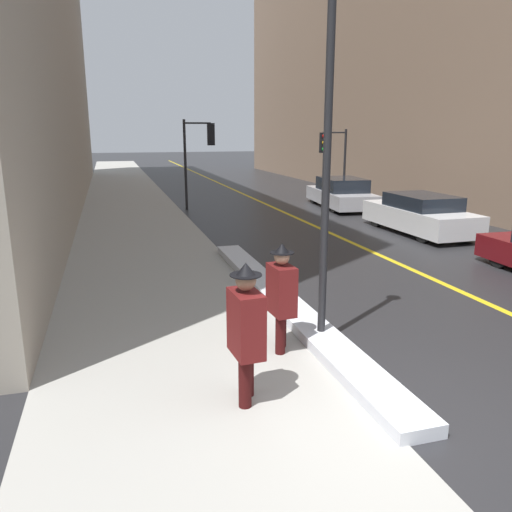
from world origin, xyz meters
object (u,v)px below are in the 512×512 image
Objects in this scene: lamp_post at (328,124)px; traffic_light_near at (201,145)px; pedestrian_nearside at (281,293)px; pedestrian_in_fedora at (246,328)px; traffic_light_far at (331,150)px; parked_car_silver at (341,194)px; parked_car_white at (420,214)px.

lamp_post is 1.52× the size of traffic_light_near.
lamp_post is 3.40× the size of pedestrian_nearside.
pedestrian_in_fedora is at bearing -39.09° from pedestrian_nearside.
traffic_light_near is 1.11× the size of traffic_light_far.
pedestrian_in_fedora is at bearing -94.69° from traffic_light_near.
pedestrian_nearside is (-7.51, -14.74, -1.50)m from traffic_light_far.
traffic_light_far is at bearing 148.09° from pedestrian_in_fedora.
traffic_light_near is at bearing 83.53° from parked_car_silver.
traffic_light_far is (6.79, 14.58, -0.92)m from lamp_post.
pedestrian_nearside is 0.38× the size of parked_car_white.
traffic_light_near reaches higher than parked_car_silver.
traffic_light_far reaches higher than pedestrian_in_fedora.
parked_car_white is at bearing -47.10° from traffic_light_near.
traffic_light_far is 2.01× the size of pedestrian_nearside.
lamp_post is 1.28× the size of parked_car_white.
pedestrian_in_fedora is (-2.36, -15.74, -1.73)m from traffic_light_near.
pedestrian_in_fedora is 0.40× the size of parked_car_white.
pedestrian_nearside reaches higher than parked_car_white.
lamp_post is 16.11m from traffic_light_far.
pedestrian_nearside is at bearing -91.98° from traffic_light_near.
traffic_light_far is 0.70× the size of parked_car_silver.
traffic_light_near is 9.47m from parked_car_white.
pedestrian_in_fedora is 0.37× the size of parked_car_silver.
lamp_post reaches higher than parked_car_silver.
lamp_post is 10.08m from parked_car_white.
traffic_light_near is 16.01m from pedestrian_in_fedora.
lamp_post is 1.69× the size of traffic_light_far.
lamp_post is at bearing 127.33° from pedestrian_in_fedora.
parked_car_silver is (7.34, 13.19, -0.30)m from pedestrian_nearside.
traffic_light_near is 2.24× the size of pedestrian_nearside.
parked_car_silver is (0.05, 5.89, 0.00)m from parked_car_white.
parked_car_white is at bearing -174.59° from parked_car_silver.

